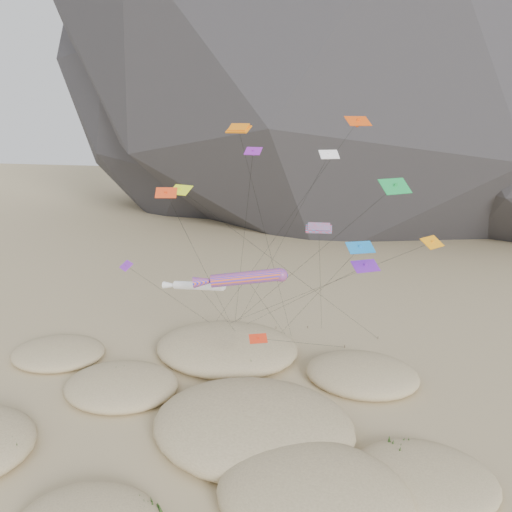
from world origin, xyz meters
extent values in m
plane|color=#CCB789|center=(0.00, 0.00, 0.00)|extent=(500.00, 500.00, 0.00)
ellipsoid|color=#2B2B30|center=(-37.00, 123.00, 44.00)|extent=(136.20, 127.83, 116.00)
ellipsoid|color=#CCB789|center=(10.35, -4.29, 0.84)|extent=(13.92, 11.84, 3.72)
ellipsoid|color=#CCB789|center=(-10.74, 6.06, 0.57)|extent=(11.67, 9.92, 2.51)
ellipsoid|color=#CCB789|center=(4.01, 2.56, 0.89)|extent=(17.64, 14.99, 3.94)
ellipsoid|color=#CCB789|center=(18.11, 0.20, 0.43)|extent=(10.65, 9.05, 1.92)
ellipsoid|color=#CCB789|center=(-3.14, 16.80, 0.77)|extent=(16.73, 14.22, 3.42)
ellipsoid|color=#CCB789|center=(12.51, 14.81, 0.61)|extent=(11.80, 10.03, 2.72)
ellipsoid|color=#CCB789|center=(-21.67, 10.93, 0.50)|extent=(10.84, 9.21, 2.24)
ellipsoid|color=black|center=(-13.79, -5.35, 0.80)|extent=(2.01, 1.72, 0.60)
ellipsoid|color=black|center=(9.70, -3.00, 1.00)|extent=(3.23, 2.76, 0.97)
ellipsoid|color=black|center=(7.49, -5.18, 0.80)|extent=(2.30, 1.97, 0.69)
ellipsoid|color=black|center=(-11.56, 6.85, 0.80)|extent=(2.65, 2.27, 0.79)
ellipsoid|color=black|center=(-10.22, 7.00, 0.70)|extent=(2.03, 1.74, 0.61)
ellipsoid|color=black|center=(4.38, 5.36, 1.10)|extent=(3.50, 2.99, 1.05)
ellipsoid|color=black|center=(4.86, 6.38, 1.00)|extent=(2.87, 2.45, 0.86)
ellipsoid|color=black|center=(1.76, 2.16, 0.90)|extent=(2.87, 2.46, 0.86)
ellipsoid|color=black|center=(16.75, 2.60, 0.60)|extent=(2.57, 2.20, 0.77)
ellipsoid|color=black|center=(-0.86, 16.07, 1.00)|extent=(2.90, 2.48, 0.87)
ellipsoid|color=black|center=(-0.10, 13.43, 0.90)|extent=(2.83, 2.42, 0.85)
ellipsoid|color=black|center=(14.49, 13.40, 0.70)|extent=(2.29, 1.96, 0.69)
ellipsoid|color=black|center=(11.43, 12.27, 0.60)|extent=(2.13, 1.82, 0.64)
ellipsoid|color=black|center=(-22.58, 12.91, 0.50)|extent=(2.23, 1.91, 0.67)
ellipsoid|color=black|center=(-20.16, 10.34, 0.40)|extent=(1.71, 1.47, 0.51)
cylinder|color=#3F2D1E|center=(-5.50, 22.48, 0.15)|extent=(0.08, 0.08, 0.30)
cylinder|color=#3F2D1E|center=(0.76, 25.47, 0.15)|extent=(0.08, 0.08, 0.30)
cylinder|color=#3F2D1E|center=(1.47, 22.40, 0.15)|extent=(0.08, 0.08, 0.30)
cylinder|color=#3F2D1E|center=(4.77, 26.69, 0.15)|extent=(0.08, 0.08, 0.30)
cylinder|color=#3F2D1E|center=(10.04, 22.06, 0.15)|extent=(0.08, 0.08, 0.30)
cylinder|color=#3F2D1E|center=(-4.35, 23.44, 0.15)|extent=(0.08, 0.08, 0.30)
cylinder|color=#3F2D1E|center=(13.82, 25.72, 0.15)|extent=(0.08, 0.08, 0.30)
cylinder|color=#3F2D1E|center=(-7.41, 22.15, 0.15)|extent=(0.08, 0.08, 0.30)
cylinder|color=#FD601A|center=(2.08, 7.17, 12.65)|extent=(6.51, 2.80, 1.82)
sphere|color=#FD601A|center=(5.14, 8.00, 12.91)|extent=(1.22, 1.22, 1.22)
cone|color=#FD601A|center=(-1.29, 6.26, 12.34)|extent=(2.81, 1.70, 1.31)
cylinder|color=black|center=(2.22, 15.54, 6.33)|extent=(0.30, 16.76, 12.67)
cylinder|color=white|center=(-3.35, 9.03, 10.83)|extent=(5.13, 1.17, 1.16)
sphere|color=white|center=(-0.83, 8.85, 11.03)|extent=(0.85, 0.85, 0.85)
cone|color=white|center=(-6.11, 9.23, 10.58)|extent=(2.11, 0.87, 0.87)
cylinder|color=black|center=(-2.74, 14.75, 5.41)|extent=(1.24, 11.46, 10.84)
cube|color=orange|center=(-1.17, 15.82, 25.53)|extent=(2.87, 1.91, 0.79)
cube|color=orange|center=(-1.17, 15.82, 25.74)|extent=(2.41, 1.55, 0.77)
cylinder|color=black|center=(1.02, 19.71, 12.77)|extent=(4.41, 7.81, 25.54)
cube|color=#F91A33|center=(8.27, 8.93, 17.13)|extent=(2.39, 1.26, 0.63)
cube|color=#F91A33|center=(8.27, 8.93, 17.33)|extent=(2.02, 1.01, 0.63)
cylinder|color=black|center=(7.42, 18.02, 8.56)|extent=(1.73, 18.19, 17.15)
cube|color=blue|center=(12.02, 7.34, 16.09)|extent=(2.59, 2.17, 0.75)
cube|color=blue|center=(12.02, 7.34, 15.94)|extent=(0.33, 0.29, 0.79)
cylinder|color=black|center=(6.75, 14.87, 8.07)|extent=(10.58, 15.08, 16.05)
cube|color=#FF980D|center=(17.87, 10.05, 16.26)|extent=(2.18, 2.43, 0.80)
cube|color=#FF980D|center=(17.87, 10.05, 16.11)|extent=(0.33, 0.34, 0.75)
cylinder|color=black|center=(5.23, 16.10, 8.16)|extent=(25.30, 12.12, 16.23)
cube|color=green|center=(14.48, 10.03, 20.95)|extent=(2.96, 2.86, 1.20)
cube|color=green|center=(14.48, 10.03, 20.80)|extent=(0.52, 0.53, 0.92)
cylinder|color=black|center=(4.49, 16.25, 10.50)|extent=(20.00, 12.47, 20.92)
cube|color=#E2F91A|center=(-5.64, 10.96, 19.84)|extent=(2.57, 1.90, 0.85)
cube|color=#E2F91A|center=(-5.64, 10.96, 19.69)|extent=(0.34, 0.32, 0.79)
cylinder|color=black|center=(4.09, 18.34, 9.95)|extent=(19.48, 14.79, 19.81)
cube|color=red|center=(3.01, 7.98, 6.48)|extent=(1.92, 1.54, 0.62)
cube|color=red|center=(3.01, 7.98, 6.33)|extent=(0.26, 0.25, 0.59)
cylinder|color=black|center=(6.53, 15.02, 3.26)|extent=(7.06, 14.09, 6.45)
cube|color=purple|center=(1.73, 10.92, 23.66)|extent=(1.69, 1.01, 0.69)
cube|color=purple|center=(1.73, 10.92, 23.51)|extent=(0.23, 0.27, 0.53)
cylinder|color=black|center=(-1.31, 17.18, 11.85)|extent=(6.11, 12.54, 23.62)
cube|color=#E73E15|center=(-4.95, 6.27, 20.19)|extent=(2.04, 1.30, 0.85)
cube|color=#E73E15|center=(-4.95, 6.27, 20.04)|extent=(0.29, 0.35, 0.62)
cylinder|color=black|center=(-4.65, 14.85, 10.12)|extent=(0.62, 17.18, 20.16)
cube|color=white|center=(8.16, 15.21, 23.21)|extent=(2.11, 1.72, 0.82)
cube|color=white|center=(8.16, 15.21, 23.06)|extent=(0.34, 0.36, 0.63)
cylinder|color=black|center=(1.90, 19.32, 11.63)|extent=(12.54, 8.26, 23.17)
cube|color=purple|center=(-12.38, 11.36, 11.54)|extent=(2.05, 1.97, 0.75)
cube|color=purple|center=(-12.38, 11.36, 11.39)|extent=(0.33, 0.33, 0.64)
cylinder|color=black|center=(-8.94, 16.92, 5.80)|extent=(6.91, 11.14, 11.51)
cube|color=#EB4B0C|center=(10.73, 15.36, 26.32)|extent=(2.65, 2.41, 0.90)
cube|color=#EB4B0C|center=(10.73, 15.36, 26.17)|extent=(0.39, 0.38, 0.82)
cylinder|color=black|center=(1.66, 18.75, 13.19)|extent=(18.17, 6.82, 26.29)
cube|color=#691DAD|center=(12.54, 6.99, 14.60)|extent=(2.54, 2.26, 0.75)
cube|color=#691DAD|center=(12.54, 6.99, 14.45)|extent=(0.33, 0.30, 0.78)
cylinder|color=black|center=(4.10, 15.21, 7.32)|extent=(16.92, 16.47, 14.57)
camera|label=1|loc=(14.22, -33.95, 26.10)|focal=35.00mm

